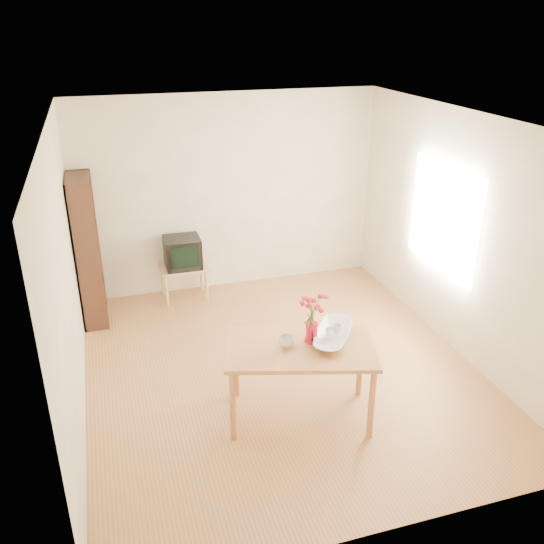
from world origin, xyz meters
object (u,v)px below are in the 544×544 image
object	(u,v)px
table	(301,355)
pitcher	(311,333)
bowl	(334,317)
television	(182,252)
mug	(287,341)

from	to	relation	value
table	pitcher	distance (m)	0.22
pitcher	bowl	bearing A→B (deg)	15.30
bowl	television	bearing A→B (deg)	109.55
pitcher	bowl	size ratio (longest dim) A/B	0.45
pitcher	television	world-z (taller)	pitcher
mug	bowl	size ratio (longest dim) A/B	0.30
pitcher	bowl	distance (m)	0.25
television	pitcher	bearing A→B (deg)	-74.22
pitcher	television	distance (m)	2.83
pitcher	mug	size ratio (longest dim) A/B	1.52
television	bowl	bearing A→B (deg)	-70.13
bowl	pitcher	bearing A→B (deg)	-179.56
mug	television	world-z (taller)	same
mug	television	distance (m)	2.80
pitcher	mug	distance (m)	0.24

